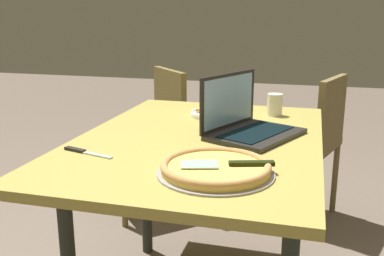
{
  "coord_description": "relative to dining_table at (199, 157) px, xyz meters",
  "views": [
    {
      "loc": [
        -1.55,
        -0.39,
        1.19
      ],
      "look_at": [
        -0.0,
        0.03,
        0.77
      ],
      "focal_mm": 41.56,
      "sensor_mm": 36.0,
      "label": 1
    }
  ],
  "objects": [
    {
      "name": "dining_table",
      "position": [
        0.0,
        0.0,
        0.0
      ],
      "size": [
        1.27,
        0.89,
        0.74
      ],
      "color": "#AA9845",
      "rests_on": "ground_plane"
    },
    {
      "name": "chair_near",
      "position": [
        0.9,
        0.52,
        -0.16
      ],
      "size": [
        0.58,
        0.58,
        0.85
      ],
      "color": "brown",
      "rests_on": "ground_plane"
    },
    {
      "name": "chair_far",
      "position": [
        0.97,
        -0.4,
        -0.16
      ],
      "size": [
        0.51,
        0.51,
        0.85
      ],
      "color": "brown",
      "rests_on": "ground_plane"
    },
    {
      "name": "drink_cup",
      "position": [
        0.43,
        -0.24,
        0.13
      ],
      "size": [
        0.07,
        0.07,
        0.1
      ],
      "color": "silver",
      "rests_on": "dining_table"
    },
    {
      "name": "pizza_tray",
      "position": [
        -0.36,
        -0.14,
        0.1
      ],
      "size": [
        0.34,
        0.34,
        0.04
      ],
      "color": "#9D9BA0",
      "rests_on": "dining_table"
    },
    {
      "name": "pizza_plate",
      "position": [
        0.35,
        0.02,
        0.09
      ],
      "size": [
        0.21,
        0.21,
        0.04
      ],
      "color": "white",
      "rests_on": "dining_table"
    },
    {
      "name": "table_knife",
      "position": [
        -0.29,
        0.33,
        0.08
      ],
      "size": [
        0.07,
        0.2,
        0.01
      ],
      "color": "#B3C3BC",
      "rests_on": "dining_table"
    },
    {
      "name": "laptop",
      "position": [
        0.08,
        -0.17,
        0.12
      ],
      "size": [
        0.42,
        0.38,
        0.23
      ],
      "color": "#262422",
      "rests_on": "dining_table"
    }
  ]
}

